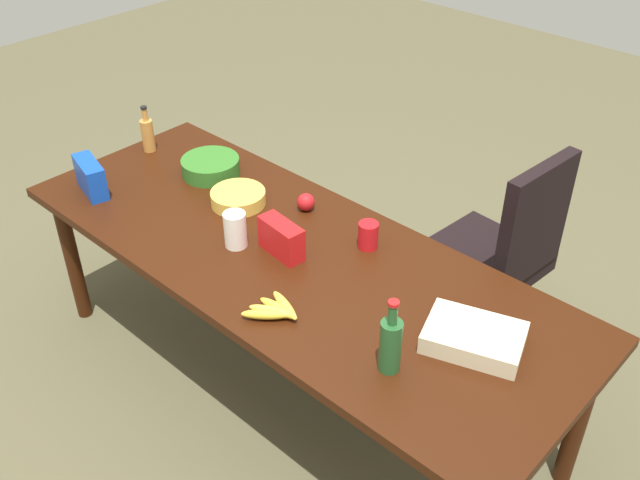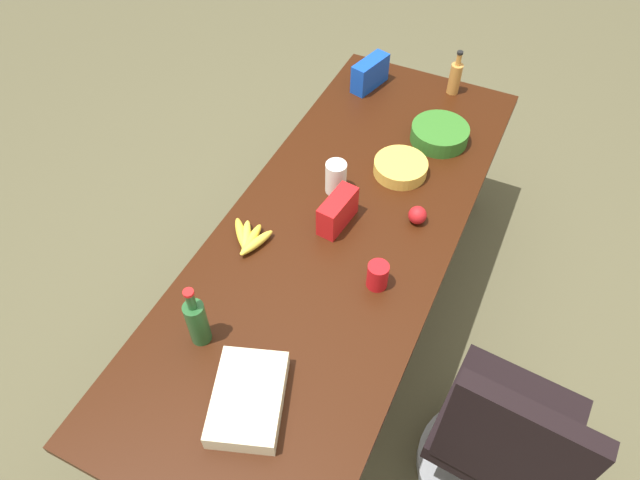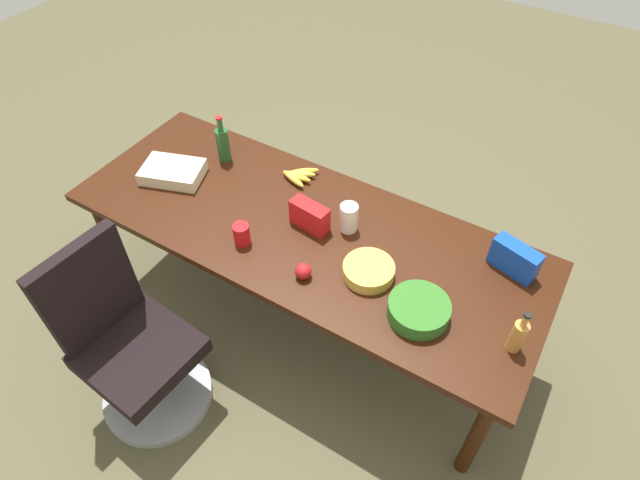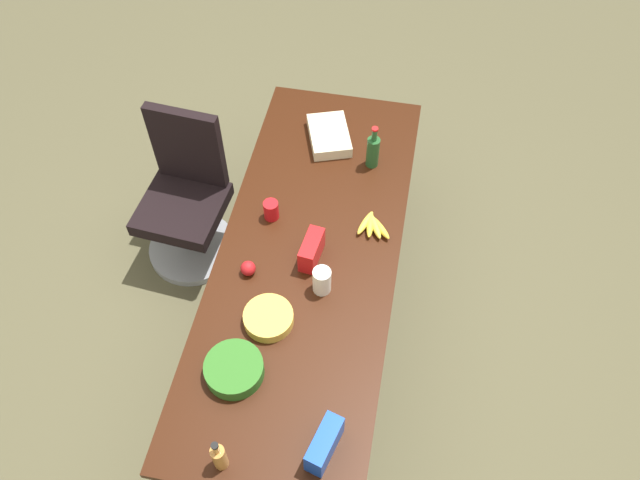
{
  "view_description": "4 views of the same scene",
  "coord_description": "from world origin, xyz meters",
  "px_view_note": "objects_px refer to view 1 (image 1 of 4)",
  "views": [
    {
      "loc": [
        -1.63,
        1.59,
        2.42
      ],
      "look_at": [
        -0.08,
        -0.08,
        0.8
      ],
      "focal_mm": 40.5,
      "sensor_mm": 36.0,
      "label": 1
    },
    {
      "loc": [
        -1.43,
        -0.59,
        2.5
      ],
      "look_at": [
        -0.12,
        0.03,
        0.78
      ],
      "focal_mm": 32.23,
      "sensor_mm": 36.0,
      "label": 2
    },
    {
      "loc": [
        1.03,
        -1.53,
        2.62
      ],
      "look_at": [
        0.13,
        -0.06,
        0.77
      ],
      "focal_mm": 29.66,
      "sensor_mm": 36.0,
      "label": 3
    },
    {
      "loc": [
        1.79,
        0.41,
        3.4
      ],
      "look_at": [
        -0.06,
        0.05,
        0.79
      ],
      "focal_mm": 35.51,
      "sensor_mm": 36.0,
      "label": 4
    }
  ],
  "objects_px": {
    "conference_table": "(290,267)",
    "mayo_jar": "(235,230)",
    "office_chair": "(491,273)",
    "banana_bunch": "(275,310)",
    "chip_bag_red": "(281,238)",
    "chip_bag_blue": "(91,177)",
    "dressing_bottle": "(148,134)",
    "sheet_cake": "(474,338)",
    "apple_red": "(306,202)",
    "salad_bowl": "(211,166)",
    "chip_bowl": "(238,198)",
    "red_solo_cup": "(368,235)",
    "wine_bottle": "(391,344)"
  },
  "relations": [
    {
      "from": "office_chair",
      "to": "chip_bag_blue",
      "type": "bearing_deg",
      "value": 38.5
    },
    {
      "from": "dressing_bottle",
      "to": "chip_bag_blue",
      "type": "bearing_deg",
      "value": 108.3
    },
    {
      "from": "dressing_bottle",
      "to": "chip_bowl",
      "type": "distance_m",
      "value": 0.68
    },
    {
      "from": "red_solo_cup",
      "to": "apple_red",
      "type": "bearing_deg",
      "value": -4.64
    },
    {
      "from": "conference_table",
      "to": "sheet_cake",
      "type": "distance_m",
      "value": 0.82
    },
    {
      "from": "chip_bag_blue",
      "to": "conference_table",
      "type": "bearing_deg",
      "value": -164.65
    },
    {
      "from": "mayo_jar",
      "to": "chip_bowl",
      "type": "height_order",
      "value": "mayo_jar"
    },
    {
      "from": "dressing_bottle",
      "to": "red_solo_cup",
      "type": "bearing_deg",
      "value": -175.58
    },
    {
      "from": "office_chair",
      "to": "wine_bottle",
      "type": "height_order",
      "value": "wine_bottle"
    },
    {
      "from": "sheet_cake",
      "to": "red_solo_cup",
      "type": "relative_size",
      "value": 2.91
    },
    {
      "from": "conference_table",
      "to": "dressing_bottle",
      "type": "relative_size",
      "value": 10.47
    },
    {
      "from": "conference_table",
      "to": "chip_bowl",
      "type": "bearing_deg",
      "value": -14.23
    },
    {
      "from": "office_chair",
      "to": "salad_bowl",
      "type": "distance_m",
      "value": 1.38
    },
    {
      "from": "chip_bowl",
      "to": "chip_bag_blue",
      "type": "xyz_separation_m",
      "value": [
        0.55,
        0.37,
        0.05
      ]
    },
    {
      "from": "red_solo_cup",
      "to": "office_chair",
      "type": "bearing_deg",
      "value": -111.64
    },
    {
      "from": "salad_bowl",
      "to": "red_solo_cup",
      "type": "height_order",
      "value": "red_solo_cup"
    },
    {
      "from": "office_chair",
      "to": "sheet_cake",
      "type": "relative_size",
      "value": 3.17
    },
    {
      "from": "conference_table",
      "to": "mayo_jar",
      "type": "xyz_separation_m",
      "value": [
        0.19,
        0.11,
        0.14
      ]
    },
    {
      "from": "office_chair",
      "to": "mayo_jar",
      "type": "height_order",
      "value": "office_chair"
    },
    {
      "from": "chip_bag_red",
      "to": "red_solo_cup",
      "type": "distance_m",
      "value": 0.34
    },
    {
      "from": "conference_table",
      "to": "banana_bunch",
      "type": "bearing_deg",
      "value": 126.75
    },
    {
      "from": "conference_table",
      "to": "chip_bag_red",
      "type": "bearing_deg",
      "value": 42.09
    },
    {
      "from": "wine_bottle",
      "to": "mayo_jar",
      "type": "bearing_deg",
      "value": -7.97
    },
    {
      "from": "office_chair",
      "to": "conference_table",
      "type": "bearing_deg",
      "value": 62.75
    },
    {
      "from": "mayo_jar",
      "to": "chip_bag_blue",
      "type": "bearing_deg",
      "value": 11.62
    },
    {
      "from": "sheet_cake",
      "to": "dressing_bottle",
      "type": "relative_size",
      "value": 1.38
    },
    {
      "from": "salad_bowl",
      "to": "mayo_jar",
      "type": "bearing_deg",
      "value": 149.5
    },
    {
      "from": "sheet_cake",
      "to": "chip_bag_blue",
      "type": "bearing_deg",
      "value": 9.86
    },
    {
      "from": "dressing_bottle",
      "to": "chip_bag_red",
      "type": "relative_size",
      "value": 1.16
    },
    {
      "from": "conference_table",
      "to": "office_chair",
      "type": "distance_m",
      "value": 1.0
    },
    {
      "from": "chip_bag_blue",
      "to": "banana_bunch",
      "type": "bearing_deg",
      "value": 178.48
    },
    {
      "from": "conference_table",
      "to": "chip_bag_blue",
      "type": "relative_size",
      "value": 11.0
    },
    {
      "from": "chip_bowl",
      "to": "chip_bag_blue",
      "type": "bearing_deg",
      "value": 34.15
    },
    {
      "from": "sheet_cake",
      "to": "wine_bottle",
      "type": "xyz_separation_m",
      "value": [
        0.14,
        0.27,
        0.07
      ]
    },
    {
      "from": "red_solo_cup",
      "to": "banana_bunch",
      "type": "bearing_deg",
      "value": 92.7
    },
    {
      "from": "office_chair",
      "to": "red_solo_cup",
      "type": "height_order",
      "value": "office_chair"
    },
    {
      "from": "office_chair",
      "to": "apple_red",
      "type": "distance_m",
      "value": 0.93
    },
    {
      "from": "dressing_bottle",
      "to": "salad_bowl",
      "type": "bearing_deg",
      "value": -172.29
    },
    {
      "from": "chip_bag_red",
      "to": "red_solo_cup",
      "type": "xyz_separation_m",
      "value": [
        -0.22,
        -0.26,
        -0.01
      ]
    },
    {
      "from": "red_solo_cup",
      "to": "chip_bowl",
      "type": "bearing_deg",
      "value": 12.28
    },
    {
      "from": "chip_bag_red",
      "to": "chip_bowl",
      "type": "bearing_deg",
      "value": -17.88
    },
    {
      "from": "red_solo_cup",
      "to": "chip_bag_blue",
      "type": "xyz_separation_m",
      "value": [
        1.16,
        0.51,
        0.02
      ]
    },
    {
      "from": "office_chair",
      "to": "dressing_bottle",
      "type": "height_order",
      "value": "office_chair"
    },
    {
      "from": "sheet_cake",
      "to": "apple_red",
      "type": "bearing_deg",
      "value": -12.92
    },
    {
      "from": "banana_bunch",
      "to": "chip_bag_red",
      "type": "bearing_deg",
      "value": -48.32
    },
    {
      "from": "mayo_jar",
      "to": "chip_bag_blue",
      "type": "distance_m",
      "value": 0.79
    },
    {
      "from": "apple_red",
      "to": "salad_bowl",
      "type": "bearing_deg",
      "value": 8.17
    },
    {
      "from": "banana_bunch",
      "to": "apple_red",
      "type": "xyz_separation_m",
      "value": [
        0.39,
        -0.57,
        0.01
      ]
    },
    {
      "from": "sheet_cake",
      "to": "chip_bowl",
      "type": "relative_size",
      "value": 1.35
    },
    {
      "from": "mayo_jar",
      "to": "dressing_bottle",
      "type": "bearing_deg",
      "value": -15.21
    }
  ]
}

